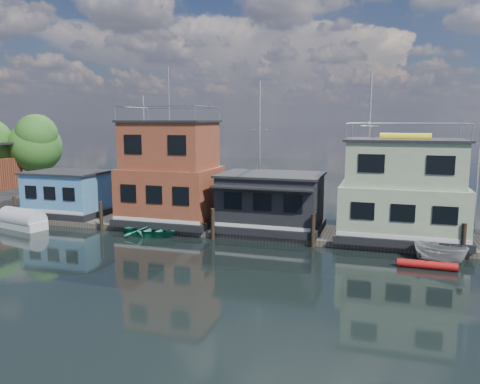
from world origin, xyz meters
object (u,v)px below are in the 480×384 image
(houseboat_dark, at_px, (271,201))
(red_kayak, at_px, (427,265))
(tarp_runabout, at_px, (22,220))
(houseboat_green, at_px, (402,192))
(dinghy_teal, at_px, (151,230))
(houseboat_blue, at_px, (68,193))
(motorboat, at_px, (440,253))
(houseboat_red, at_px, (171,175))

(houseboat_dark, height_order, red_kayak, houseboat_dark)
(tarp_runabout, relative_size, red_kayak, 1.37)
(houseboat_dark, relative_size, houseboat_green, 0.88)
(houseboat_green, xyz_separation_m, dinghy_teal, (-17.10, -3.21, -3.13))
(houseboat_blue, xyz_separation_m, motorboat, (28.62, -3.98, -1.59))
(houseboat_red, bearing_deg, dinghy_teal, -91.77)
(houseboat_red, relative_size, houseboat_dark, 1.60)
(houseboat_blue, relative_size, houseboat_green, 0.76)
(houseboat_red, distance_m, houseboat_green, 17.01)
(houseboat_red, height_order, motorboat, houseboat_red)
(houseboat_blue, relative_size, motorboat, 2.02)
(houseboat_blue, distance_m, tarp_runabout, 4.49)
(houseboat_blue, relative_size, tarp_runabout, 1.46)
(red_kayak, relative_size, motorboat, 1.01)
(houseboat_blue, relative_size, dinghy_teal, 1.59)
(houseboat_red, relative_size, motorboat, 3.75)
(houseboat_dark, distance_m, dinghy_teal, 8.93)
(houseboat_dark, xyz_separation_m, motorboat, (11.12, -3.97, -1.81))
(red_kayak, xyz_separation_m, dinghy_teal, (-18.42, 2.22, 0.18))
(houseboat_dark, bearing_deg, houseboat_blue, 179.94)
(houseboat_red, distance_m, dinghy_teal, 4.89)
(houseboat_green, height_order, motorboat, houseboat_green)
(tarp_runabout, relative_size, dinghy_teal, 1.09)
(tarp_runabout, xyz_separation_m, red_kayak, (29.06, -1.41, -0.39))
(red_kayak, distance_m, motorboat, 1.69)
(houseboat_blue, bearing_deg, houseboat_dark, -0.06)
(houseboat_green, relative_size, motorboat, 2.66)
(houseboat_blue, distance_m, houseboat_red, 9.69)
(houseboat_red, relative_size, dinghy_teal, 2.95)
(motorboat, bearing_deg, tarp_runabout, 117.41)
(tarp_runabout, height_order, red_kayak, tarp_runabout)
(houseboat_blue, bearing_deg, red_kayak, -11.03)
(houseboat_blue, height_order, red_kayak, houseboat_blue)
(houseboat_red, xyz_separation_m, tarp_runabout, (-10.74, -4.02, -3.48))
(red_kayak, distance_m, dinghy_teal, 18.55)
(tarp_runabout, bearing_deg, houseboat_blue, 86.99)
(houseboat_green, bearing_deg, motorboat, -61.95)
(houseboat_red, height_order, red_kayak, houseboat_red)
(houseboat_green, xyz_separation_m, tarp_runabout, (-27.74, -4.02, -2.93))
(houseboat_green, bearing_deg, houseboat_red, -180.00)
(houseboat_red, height_order, houseboat_dark, houseboat_red)
(houseboat_blue, relative_size, red_kayak, 2.00)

